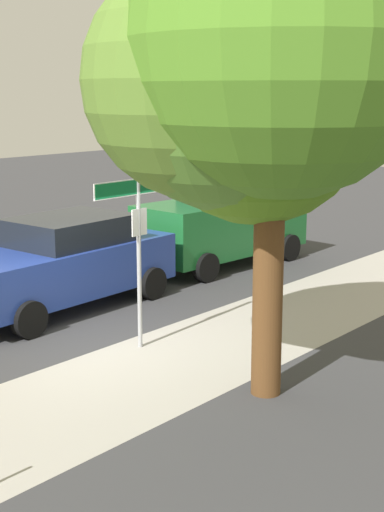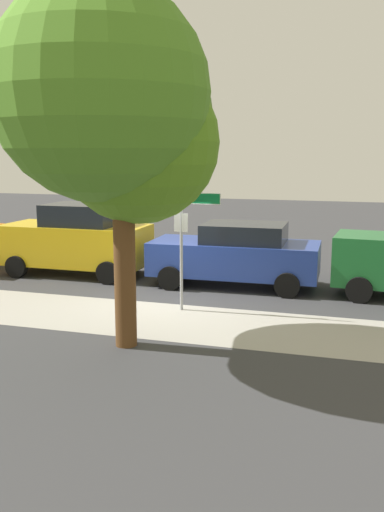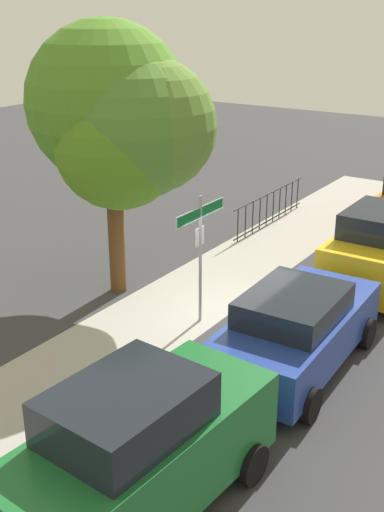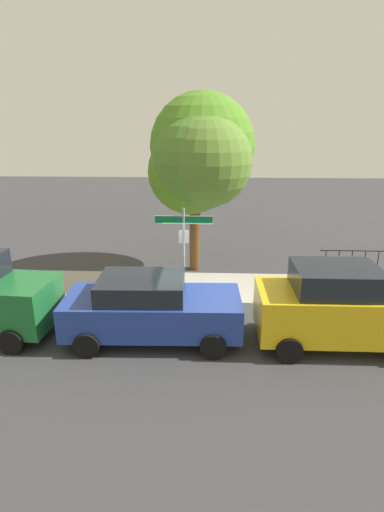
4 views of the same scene
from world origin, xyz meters
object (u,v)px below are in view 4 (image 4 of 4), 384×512
object	(u,v)px
shade_tree	(200,158)
car_yellow	(341,307)
street_sign	(184,235)
car_blue	(151,308)

from	to	relation	value
shade_tree	car_yellow	distance (m)	7.07
street_sign	car_yellow	distance (m)	5.06
street_sign	shade_tree	world-z (taller)	shade_tree
car_yellow	car_blue	bearing A→B (deg)	179.32
street_sign	car_blue	world-z (taller)	street_sign
shade_tree	car_blue	world-z (taller)	shade_tree
shade_tree	car_yellow	size ratio (longest dim) A/B	1.53
shade_tree	car_blue	distance (m)	6.18
street_sign	car_yellow	world-z (taller)	street_sign
street_sign	shade_tree	size ratio (longest dim) A/B	0.45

